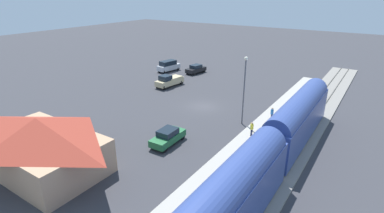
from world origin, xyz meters
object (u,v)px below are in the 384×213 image
(pedestrian_waiting_far, at_px, (272,113))
(sedan_black, at_px, (196,69))
(station_building, at_px, (41,143))
(pedestrian_on_platform, at_px, (252,128))
(suv_silver, at_px, (168,66))
(sedan_green, at_px, (168,137))
(light_pole_near_platform, at_px, (244,83))
(pickup_tan, at_px, (169,81))

(pedestrian_waiting_far, xyz_separation_m, sedan_black, (21.03, -14.98, -0.40))
(pedestrian_waiting_far, bearing_deg, station_building, 57.22)
(pedestrian_on_platform, relative_size, suv_silver, 0.33)
(sedan_green, xyz_separation_m, light_pole_near_platform, (-4.55, -9.33, 4.43))
(sedan_green, xyz_separation_m, suv_silver, (19.12, -24.93, 0.27))
(station_building, distance_m, sedan_green, 12.36)
(pedestrian_on_platform, height_order, sedan_black, pedestrian_on_platform)
(pedestrian_waiting_far, relative_size, suv_silver, 0.33)
(sedan_black, distance_m, light_pole_near_platform, 25.46)
(pedestrian_waiting_far, bearing_deg, sedan_black, -35.46)
(pedestrian_on_platform, xyz_separation_m, sedan_green, (7.10, 6.26, -0.40))
(pedestrian_on_platform, distance_m, suv_silver, 32.19)
(station_building, relative_size, pedestrian_waiting_far, 7.37)
(pedestrian_on_platform, xyz_separation_m, sedan_black, (20.61, -20.46, -0.40))
(pedestrian_waiting_far, distance_m, suv_silver, 29.72)
(pedestrian_on_platform, height_order, suv_silver, suv_silver)
(suv_silver, bearing_deg, sedan_green, 127.49)
(pedestrian_waiting_far, height_order, light_pole_near_platform, light_pole_near_platform)
(station_building, bearing_deg, sedan_green, -122.97)
(pedestrian_on_platform, bearing_deg, sedan_green, 41.41)
(pedestrian_on_platform, bearing_deg, pickup_tan, -27.94)
(sedan_green, distance_m, sedan_black, 29.94)
(station_building, xyz_separation_m, pickup_tan, (5.98, -26.98, -1.70))
(suv_silver, xyz_separation_m, sedan_black, (-5.61, -1.78, -0.27))
(sedan_green, height_order, pickup_tan, pickup_tan)
(sedan_green, distance_m, suv_silver, 31.42)
(station_building, relative_size, light_pole_near_platform, 1.47)
(light_pole_near_platform, bearing_deg, suv_silver, -33.39)
(sedan_black, bearing_deg, suv_silver, 17.65)
(pickup_tan, bearing_deg, sedan_green, 127.07)
(pickup_tan, xyz_separation_m, sedan_black, (0.88, -9.99, -0.15))
(pickup_tan, distance_m, sedan_black, 10.03)
(sedan_green, relative_size, pickup_tan, 0.81)
(pedestrian_waiting_far, bearing_deg, sedan_green, 57.38)
(pickup_tan, distance_m, light_pole_near_platform, 19.19)
(pedestrian_waiting_far, distance_m, pickup_tan, 20.76)
(suv_silver, xyz_separation_m, light_pole_near_platform, (-23.67, 15.60, 4.16))
(station_building, xyz_separation_m, suv_silver, (12.47, -35.19, -1.58))
(pedestrian_on_platform, height_order, light_pole_near_platform, light_pole_near_platform)
(pedestrian_waiting_far, height_order, sedan_green, pedestrian_waiting_far)
(station_building, bearing_deg, light_pole_near_platform, -119.76)
(station_building, relative_size, suv_silver, 2.44)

